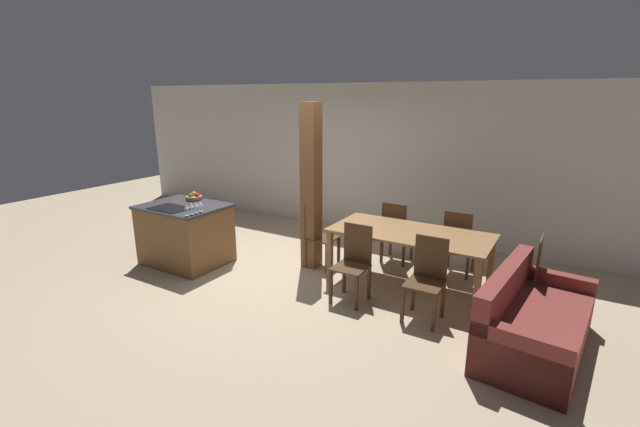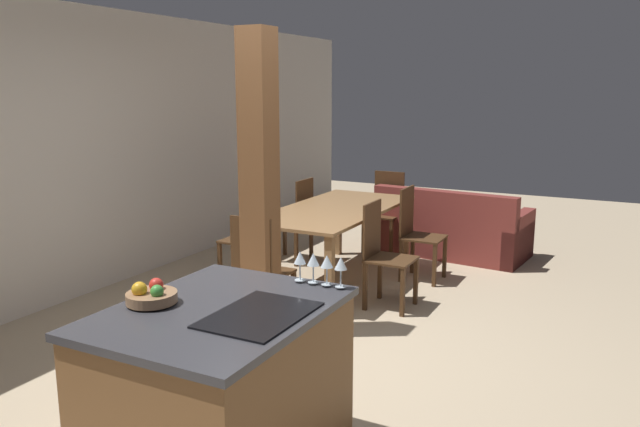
% 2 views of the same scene
% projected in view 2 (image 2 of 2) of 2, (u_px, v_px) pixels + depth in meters
% --- Properties ---
extents(ground_plane, '(16.00, 16.00, 0.00)m').
position_uv_depth(ground_plane, '(307.00, 355.00, 4.63)').
color(ground_plane, tan).
extents(wall_back, '(11.20, 0.08, 2.70)m').
position_uv_depth(wall_back, '(49.00, 157.00, 5.53)').
color(wall_back, silver).
rests_on(wall_back, ground_plane).
extents(kitchen_island, '(1.22, 0.95, 0.92)m').
position_uv_depth(kitchen_island, '(221.00, 393.00, 3.12)').
color(kitchen_island, brown).
rests_on(kitchen_island, ground_plane).
extents(fruit_bowl, '(0.25, 0.25, 0.11)m').
position_uv_depth(fruit_bowl, '(151.00, 295.00, 3.07)').
color(fruit_bowl, '#99704C').
rests_on(fruit_bowl, kitchen_island).
extents(wine_glass_near, '(0.07, 0.07, 0.16)m').
position_uv_depth(wine_glass_near, '(341.00, 264.00, 3.28)').
color(wine_glass_near, silver).
rests_on(wine_glass_near, kitchen_island).
extents(wine_glass_middle, '(0.07, 0.07, 0.16)m').
position_uv_depth(wine_glass_middle, '(327.00, 262.00, 3.32)').
color(wine_glass_middle, silver).
rests_on(wine_glass_middle, kitchen_island).
extents(wine_glass_far, '(0.07, 0.07, 0.16)m').
position_uv_depth(wine_glass_far, '(313.00, 261.00, 3.36)').
color(wine_glass_far, silver).
rests_on(wine_glass_far, kitchen_island).
extents(wine_glass_end, '(0.07, 0.07, 0.16)m').
position_uv_depth(wine_glass_end, '(300.00, 259.00, 3.40)').
color(wine_glass_end, silver).
rests_on(wine_glass_end, kitchen_island).
extents(dining_table, '(2.06, 0.98, 0.77)m').
position_uv_depth(dining_table, '(335.00, 216.00, 6.27)').
color(dining_table, olive).
rests_on(dining_table, ground_plane).
extents(dining_chair_near_left, '(0.40, 0.40, 0.95)m').
position_uv_depth(dining_chair_near_left, '(383.00, 253.00, 5.59)').
color(dining_chair_near_left, '#472D19').
rests_on(dining_chair_near_left, ground_plane).
extents(dining_chair_near_right, '(0.40, 0.40, 0.95)m').
position_uv_depth(dining_chair_near_right, '(417.00, 232.00, 6.39)').
color(dining_chair_near_right, '#472D19').
rests_on(dining_chair_near_right, ground_plane).
extents(dining_chair_far_left, '(0.40, 0.40, 0.95)m').
position_uv_depth(dining_chair_far_left, '(250.00, 236.00, 6.23)').
color(dining_chair_far_left, '#472D19').
rests_on(dining_chair_far_left, ground_plane).
extents(dining_chair_far_right, '(0.40, 0.40, 0.95)m').
position_uv_depth(dining_chair_far_right, '(296.00, 219.00, 7.03)').
color(dining_chair_far_right, '#472D19').
rests_on(dining_chair_far_right, ground_plane).
extents(dining_chair_head_end, '(0.40, 0.40, 0.95)m').
position_uv_depth(dining_chair_head_end, '(259.00, 269.00, 5.09)').
color(dining_chair_head_end, '#472D19').
rests_on(dining_chair_head_end, ground_plane).
extents(dining_chair_foot_end, '(0.40, 0.40, 0.95)m').
position_uv_depth(dining_chair_foot_end, '(386.00, 210.00, 7.54)').
color(dining_chair_foot_end, '#472D19').
rests_on(dining_chair_foot_end, ground_plane).
extents(couch, '(1.00, 1.77, 0.80)m').
position_uv_depth(couch, '(452.00, 232.00, 7.38)').
color(couch, maroon).
rests_on(couch, ground_plane).
extents(timber_post, '(0.24, 0.24, 2.40)m').
position_uv_depth(timber_post, '(259.00, 186.00, 4.85)').
color(timber_post, brown).
rests_on(timber_post, ground_plane).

